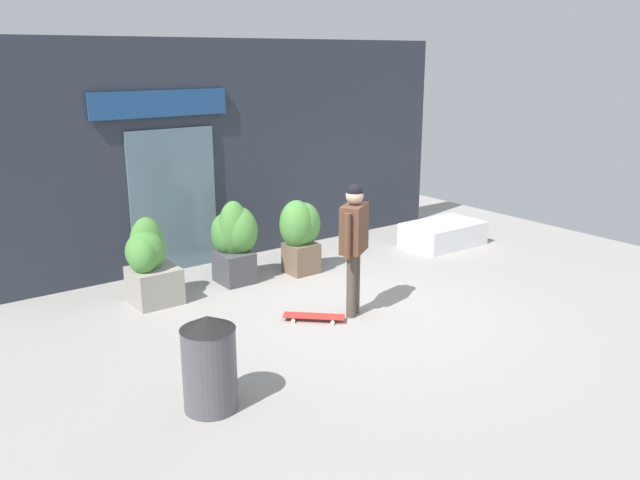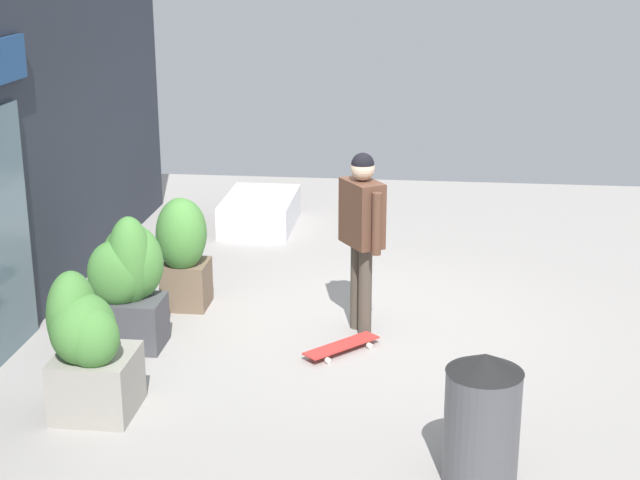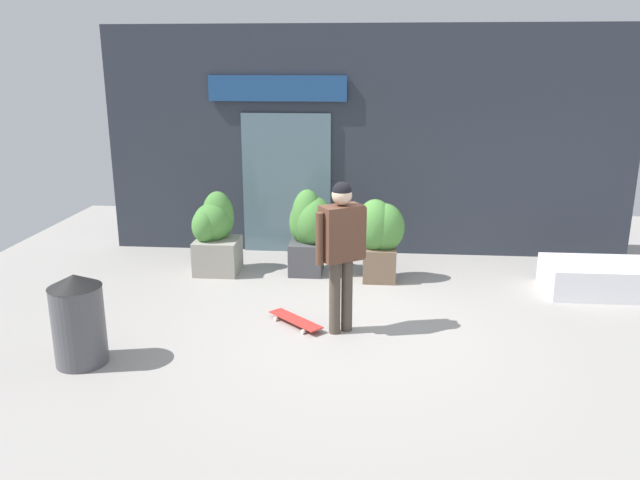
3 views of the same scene
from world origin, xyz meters
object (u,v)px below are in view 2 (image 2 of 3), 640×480
(trash_bin, at_px, (482,418))
(planter_box_mid, at_px, (129,276))
(planter_box_left, at_px, (184,244))
(skateboarder, at_px, (362,223))
(skateboard, at_px, (342,346))
(planter_box_right, at_px, (86,346))

(trash_bin, bearing_deg, planter_box_mid, 56.90)
(planter_box_left, bearing_deg, skateboarder, -103.27)
(skateboard, relative_size, planter_box_right, 0.59)
(skateboard, height_order, planter_box_mid, planter_box_mid)
(trash_bin, bearing_deg, planter_box_right, 77.90)
(skateboarder, distance_m, trash_bin, 2.90)
(skateboarder, height_order, planter_box_mid, skateboarder)
(planter_box_mid, bearing_deg, trash_bin, -123.10)
(skateboarder, relative_size, skateboard, 2.49)
(planter_box_left, relative_size, trash_bin, 1.21)
(skateboard, xyz_separation_m, trash_bin, (-2.09, -1.17, 0.43))
(planter_box_left, bearing_deg, skateboard, -119.80)
(skateboarder, xyz_separation_m, planter_box_left, (0.44, 1.85, -0.42))
(skateboarder, distance_m, planter_box_right, 2.88)
(skateboard, relative_size, planter_box_left, 0.60)
(planter_box_mid, xyz_separation_m, trash_bin, (-2.05, -3.14, -0.19))
(planter_box_right, relative_size, planter_box_mid, 0.95)
(planter_box_mid, bearing_deg, skateboarder, -74.29)
(planter_box_left, xyz_separation_m, trash_bin, (-3.08, -2.88, -0.19))
(skateboarder, relative_size, planter_box_right, 1.48)
(planter_box_right, bearing_deg, skateboard, -52.75)
(planter_box_right, xyz_separation_m, trash_bin, (-0.66, -3.06, -0.11))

